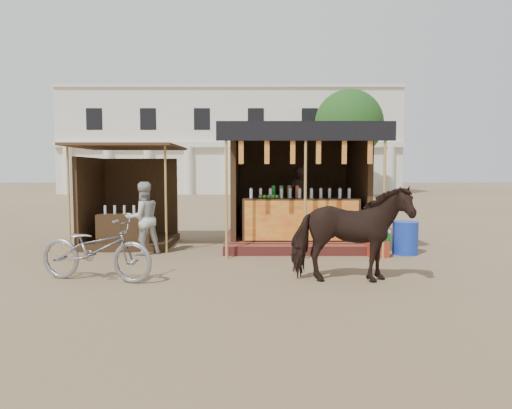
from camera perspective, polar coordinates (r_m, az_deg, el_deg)
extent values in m
plane|color=#846B4C|center=(7.88, 0.01, -8.88)|extent=(120.00, 120.00, 0.00)
cube|color=maroon|center=(11.35, 5.06, -4.27)|extent=(3.40, 2.80, 0.22)
cube|color=maroon|center=(9.83, 5.87, -5.67)|extent=(3.40, 0.35, 0.20)
cube|color=#392514|center=(10.33, 5.55, -1.85)|extent=(2.60, 0.55, 0.95)
cube|color=red|center=(10.05, 5.71, -2.02)|extent=(2.50, 0.02, 0.88)
cube|color=#392514|center=(12.47, 4.60, 2.78)|extent=(3.00, 0.12, 2.50)
cube|color=#392514|center=(11.19, -2.57, 2.62)|extent=(0.12, 2.50, 2.50)
cube|color=#392514|center=(11.46, 12.61, 2.56)|extent=(0.12, 2.50, 2.50)
cube|color=black|center=(11.06, 5.25, 9.22)|extent=(3.60, 3.60, 0.06)
cube|color=black|center=(9.28, 6.26, 9.05)|extent=(3.60, 0.06, 0.36)
cylinder|color=tan|center=(9.26, -3.72, 1.67)|extent=(0.06, 0.06, 2.75)
cylinder|color=tan|center=(9.29, 6.18, 1.67)|extent=(0.06, 0.06, 2.75)
cylinder|color=tan|center=(9.60, 15.73, 1.62)|extent=(0.06, 0.06, 2.75)
cube|color=red|center=(9.24, -1.87, 6.79)|extent=(0.10, 0.02, 0.55)
cube|color=red|center=(9.24, 1.37, 6.80)|extent=(0.10, 0.02, 0.55)
cube|color=red|center=(9.27, 4.61, 6.78)|extent=(0.10, 0.02, 0.55)
cube|color=red|center=(9.32, 7.82, 6.73)|extent=(0.10, 0.02, 0.55)
cube|color=red|center=(9.41, 10.98, 6.67)|extent=(0.10, 0.02, 0.55)
cube|color=red|center=(9.52, 14.08, 6.60)|extent=(0.10, 0.02, 0.55)
imported|color=black|center=(11.35, 5.52, 0.56)|extent=(0.70, 0.56, 1.68)
cube|color=#392514|center=(11.41, -15.29, -4.54)|extent=(2.00, 2.00, 0.15)
cube|color=#392514|center=(12.22, -14.21, 0.66)|extent=(1.90, 0.10, 2.10)
cube|color=#392514|center=(11.59, -19.92, 0.34)|extent=(0.10, 1.90, 2.10)
cube|color=#472D19|center=(11.20, -15.66, 6.97)|extent=(2.40, 2.40, 0.06)
cylinder|color=tan|center=(10.65, -22.37, 0.62)|extent=(0.05, 0.05, 2.35)
cylinder|color=tan|center=(10.04, -11.21, 0.66)|extent=(0.05, 0.05, 2.35)
cube|color=#392514|center=(10.89, -16.02, -3.24)|extent=(1.20, 0.50, 0.80)
imported|color=black|center=(7.42, 11.67, -3.64)|extent=(1.88, 0.90, 1.56)
imported|color=gray|center=(7.87, -19.36, -5.27)|extent=(2.09, 1.14, 1.04)
imported|color=#BBBBB5|center=(10.02, -13.94, -1.67)|extent=(0.96, 0.91, 1.56)
cylinder|color=#1635AB|center=(10.30, 18.15, -3.99)|extent=(0.56, 0.56, 0.70)
cube|color=maroon|center=(9.87, 14.90, -5.37)|extent=(0.43, 0.42, 0.33)
cube|color=#1A781F|center=(10.74, 14.57, -4.39)|extent=(0.65, 0.46, 0.40)
cube|color=white|center=(10.71, 14.59, -3.17)|extent=(0.67, 0.48, 0.06)
cube|color=silver|center=(37.79, -3.08, 7.62)|extent=(26.00, 7.00, 8.00)
cube|color=silver|center=(34.19, -3.40, 7.47)|extent=(26.00, 0.50, 0.40)
cube|color=silver|center=(34.80, -3.43, 14.63)|extent=(26.00, 0.30, 0.25)
cylinder|color=silver|center=(36.84, -22.41, 3.97)|extent=(0.70, 0.70, 3.60)
cylinder|color=silver|center=(35.81, -17.96, 4.08)|extent=(0.70, 0.70, 3.60)
cylinder|color=silver|center=(35.00, -13.27, 4.18)|extent=(0.70, 0.70, 3.60)
cylinder|color=silver|center=(34.44, -8.39, 4.25)|extent=(0.70, 0.70, 3.60)
cylinder|color=silver|center=(34.14, -3.39, 4.28)|extent=(0.70, 0.70, 3.60)
cylinder|color=silver|center=(34.09, 1.66, 4.29)|extent=(0.70, 0.70, 3.60)
cylinder|color=silver|center=(34.31, 6.69, 4.26)|extent=(0.70, 0.70, 3.60)
cylinder|color=silver|center=(34.79, 11.62, 4.20)|extent=(0.70, 0.70, 3.60)
cylinder|color=silver|center=(35.52, 16.38, 4.12)|extent=(0.70, 0.70, 3.60)
cylinder|color=#382314|center=(30.28, 11.45, 4.59)|extent=(0.50, 0.50, 4.00)
sphere|color=#24551D|center=(30.43, 11.53, 9.87)|extent=(4.40, 4.40, 4.40)
sphere|color=#24551D|center=(30.82, 9.81, 8.70)|extent=(2.99, 2.99, 2.99)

